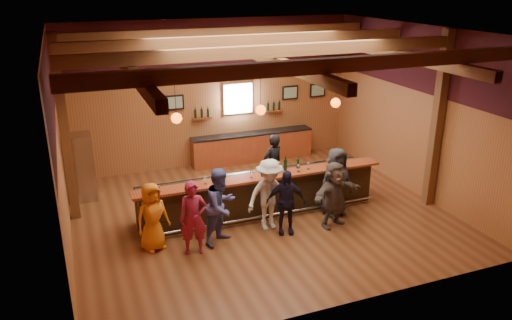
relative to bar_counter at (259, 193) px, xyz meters
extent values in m
plane|color=brown|center=(-0.02, -0.15, -0.52)|extent=(9.00, 9.00, 0.00)
cube|color=brown|center=(-0.02, 3.85, 1.73)|extent=(9.00, 0.04, 4.50)
cube|color=brown|center=(-0.02, -4.15, 1.73)|extent=(9.00, 0.04, 4.50)
cube|color=brown|center=(-4.52, -0.15, 1.73)|extent=(0.04, 8.00, 4.50)
cube|color=brown|center=(4.48, -0.15, 1.73)|extent=(0.04, 8.00, 4.50)
cube|color=brown|center=(-0.02, -0.15, 3.98)|extent=(9.00, 8.00, 0.04)
cube|color=#340E13|center=(-0.02, 3.83, 3.13)|extent=(9.00, 0.01, 1.70)
cube|color=#340E13|center=(-4.50, -0.15, 3.13)|extent=(0.01, 8.00, 1.70)
cube|color=#340E13|center=(4.46, -0.15, 3.13)|extent=(0.01, 8.00, 1.70)
cube|color=#593319|center=(-4.37, 1.35, 1.73)|extent=(0.22, 0.22, 4.50)
cube|color=#593319|center=(4.33, -1.15, 1.73)|extent=(0.22, 0.22, 4.50)
cube|color=#593319|center=(-0.02, -3.15, 3.68)|extent=(8.80, 0.20, 0.25)
cube|color=#593319|center=(-0.02, -1.15, 3.68)|extent=(8.80, 0.20, 0.25)
cube|color=#593319|center=(-0.02, 0.85, 3.68)|extent=(8.80, 0.20, 0.25)
cube|color=#593319|center=(-0.02, 2.85, 3.68)|extent=(8.80, 0.20, 0.25)
cube|color=#593319|center=(-3.02, -0.15, 3.43)|extent=(0.18, 7.80, 0.22)
cube|color=#593319|center=(-0.02, -0.15, 3.43)|extent=(0.18, 7.80, 0.22)
cube|color=#593319|center=(2.98, -0.15, 3.43)|extent=(0.18, 7.80, 0.22)
cube|color=black|center=(-0.02, -0.15, 0.00)|extent=(6.00, 0.60, 1.05)
cube|color=maroon|center=(-0.02, -0.33, 0.56)|extent=(6.30, 0.50, 0.06)
cube|color=black|center=(-0.02, 0.23, 0.40)|extent=(6.00, 0.48, 0.05)
cube|color=black|center=(-0.02, 0.23, -0.07)|extent=(6.00, 0.48, 0.90)
cube|color=silver|center=(1.98, 0.23, 0.36)|extent=(0.45, 0.40, 0.14)
cube|color=silver|center=(2.48, 0.23, 0.36)|extent=(0.45, 0.40, 0.14)
cylinder|color=silver|center=(-0.02, -0.57, -0.37)|extent=(6.00, 0.06, 0.06)
cube|color=maroon|center=(1.18, 3.57, -0.07)|extent=(4.00, 0.50, 0.90)
cube|color=black|center=(1.18, 3.57, 0.40)|extent=(4.00, 0.52, 0.05)
cube|color=silver|center=(0.78, 3.80, 1.53)|extent=(0.95, 0.08, 0.95)
cube|color=white|center=(0.78, 3.75, 1.53)|extent=(0.78, 0.01, 0.78)
cube|color=black|center=(-1.22, 3.79, 1.58)|extent=(0.55, 0.04, 0.45)
cube|color=silver|center=(-1.22, 3.77, 1.58)|extent=(0.45, 0.01, 0.35)
cube|color=black|center=(2.58, 3.79, 1.58)|extent=(0.55, 0.04, 0.45)
cube|color=silver|center=(2.58, 3.77, 1.58)|extent=(0.45, 0.01, 0.35)
cube|color=black|center=(3.58, 3.79, 1.58)|extent=(0.55, 0.04, 0.45)
cube|color=silver|center=(3.58, 3.77, 1.58)|extent=(0.45, 0.01, 0.35)
cube|color=maroon|center=(-0.42, 3.73, 1.03)|extent=(0.60, 0.18, 0.04)
cylinder|color=black|center=(-0.62, 3.73, 1.18)|extent=(0.07, 0.07, 0.26)
cylinder|color=black|center=(-0.42, 3.73, 1.18)|extent=(0.07, 0.07, 0.26)
cylinder|color=black|center=(-0.22, 3.73, 1.18)|extent=(0.07, 0.07, 0.26)
cube|color=maroon|center=(1.98, 3.73, 1.03)|extent=(0.60, 0.18, 0.04)
cylinder|color=black|center=(1.78, 3.73, 1.18)|extent=(0.07, 0.07, 0.26)
cylinder|color=black|center=(1.98, 3.73, 1.18)|extent=(0.07, 0.07, 0.26)
cylinder|color=black|center=(2.18, 3.73, 1.18)|extent=(0.07, 0.07, 0.26)
cylinder|color=black|center=(-2.02, -0.15, 2.80)|extent=(0.01, 0.01, 1.25)
sphere|color=#FF4D0C|center=(-2.02, -0.15, 2.18)|extent=(0.24, 0.24, 0.24)
cylinder|color=black|center=(-0.02, -0.15, 2.80)|extent=(0.01, 0.01, 1.25)
sphere|color=#FF4D0C|center=(-0.02, -0.15, 2.18)|extent=(0.24, 0.24, 0.24)
cylinder|color=black|center=(1.98, -0.15, 2.80)|extent=(0.01, 0.01, 1.25)
sphere|color=#FF4D0C|center=(1.98, -0.15, 2.18)|extent=(0.24, 0.24, 0.24)
cube|color=silver|center=(-4.12, 2.45, 0.38)|extent=(0.70, 0.70, 1.80)
imported|color=orange|center=(-2.82, -0.89, 0.25)|extent=(0.87, 0.71, 1.55)
imported|color=maroon|center=(-2.03, -1.36, 0.30)|extent=(0.66, 0.49, 1.64)
imported|color=#4D569B|center=(-1.34, -1.13, 0.36)|extent=(1.08, 1.02, 1.76)
imported|color=silver|center=(-0.10, -0.93, 0.35)|extent=(1.18, 0.76, 1.74)
imported|color=black|center=(0.17, -1.26, 0.26)|extent=(0.98, 0.63, 1.56)
imported|color=#5A4E48|center=(1.38, -1.33, 0.29)|extent=(1.57, 0.89, 1.62)
imported|color=#2C2B2E|center=(1.73, -0.81, 0.35)|extent=(0.88, 0.59, 1.75)
imported|color=black|center=(0.72, 0.80, 0.35)|extent=(0.74, 0.62, 1.75)
cylinder|color=brown|center=(0.37, -0.20, 0.71)|extent=(0.23, 0.23, 0.25)
cylinder|color=black|center=(0.64, -0.18, 0.72)|extent=(0.08, 0.08, 0.27)
cylinder|color=black|center=(0.64, -0.18, 0.90)|extent=(0.03, 0.03, 0.09)
cylinder|color=black|center=(0.99, -0.17, 0.70)|extent=(0.07, 0.07, 0.23)
cylinder|color=black|center=(0.99, -0.17, 0.86)|extent=(0.02, 0.02, 0.08)
cylinder|color=silver|center=(-2.55, -0.40, 0.59)|extent=(0.06, 0.06, 0.01)
cylinder|color=silver|center=(-2.55, -0.40, 0.64)|extent=(0.01, 0.01, 0.09)
sphere|color=silver|center=(-2.55, -0.40, 0.72)|extent=(0.07, 0.07, 0.07)
cylinder|color=silver|center=(-1.82, -0.42, 0.59)|extent=(0.07, 0.07, 0.01)
cylinder|color=silver|center=(-1.82, -0.42, 0.65)|extent=(0.01, 0.01, 0.10)
sphere|color=silver|center=(-1.82, -0.42, 0.73)|extent=(0.08, 0.08, 0.08)
cylinder|color=silver|center=(-1.45, -0.32, 0.59)|extent=(0.08, 0.08, 0.01)
cylinder|color=silver|center=(-1.45, -0.32, 0.65)|extent=(0.01, 0.01, 0.11)
sphere|color=silver|center=(-1.45, -0.32, 0.74)|extent=(0.09, 0.09, 0.09)
cylinder|color=silver|center=(-1.08, -0.38, 0.59)|extent=(0.08, 0.08, 0.01)
cylinder|color=silver|center=(-1.08, -0.38, 0.65)|extent=(0.01, 0.01, 0.11)
sphere|color=silver|center=(-1.08, -0.38, 0.74)|extent=(0.09, 0.09, 0.09)
cylinder|color=silver|center=(-0.32, -0.34, 0.59)|extent=(0.07, 0.07, 0.01)
cylinder|color=silver|center=(-0.32, -0.34, 0.65)|extent=(0.01, 0.01, 0.10)
sphere|color=silver|center=(-0.32, -0.34, 0.73)|extent=(0.08, 0.08, 0.08)
cylinder|color=silver|center=(0.90, -0.41, 0.59)|extent=(0.07, 0.07, 0.01)
cylinder|color=silver|center=(0.90, -0.41, 0.65)|extent=(0.01, 0.01, 0.11)
sphere|color=silver|center=(0.90, -0.41, 0.74)|extent=(0.08, 0.08, 0.08)
cylinder|color=silver|center=(1.20, -0.33, 0.59)|extent=(0.07, 0.07, 0.01)
cylinder|color=silver|center=(1.20, -0.33, 0.65)|extent=(0.01, 0.01, 0.10)
sphere|color=silver|center=(1.20, -0.33, 0.73)|extent=(0.08, 0.08, 0.08)
cylinder|color=silver|center=(1.75, -0.31, 0.59)|extent=(0.07, 0.07, 0.01)
cylinder|color=silver|center=(1.75, -0.31, 0.65)|extent=(0.01, 0.01, 0.10)
sphere|color=silver|center=(1.75, -0.31, 0.73)|extent=(0.08, 0.08, 0.08)
camera|label=1|loc=(-4.22, -10.70, 5.10)|focal=35.00mm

